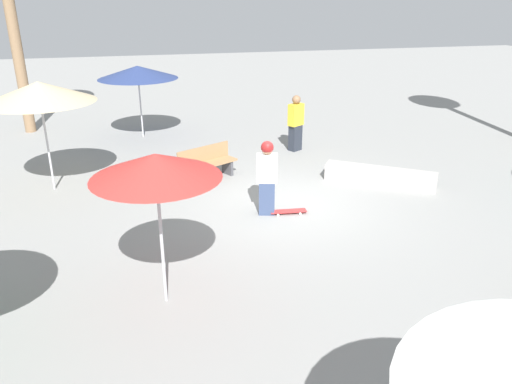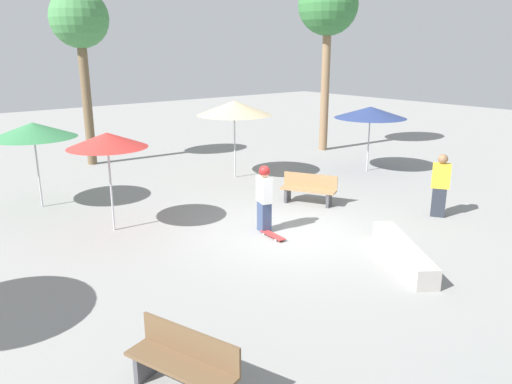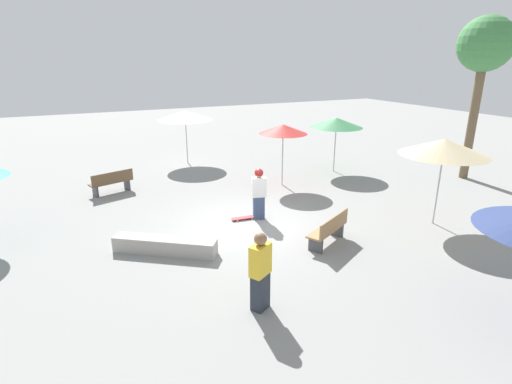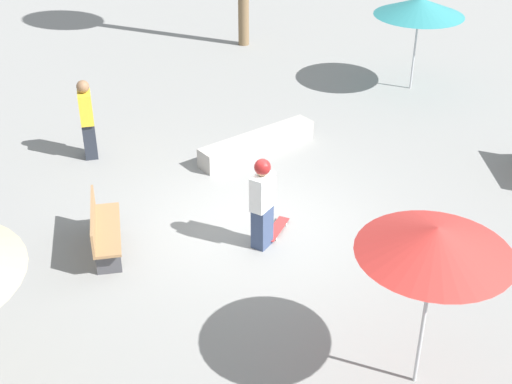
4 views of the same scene
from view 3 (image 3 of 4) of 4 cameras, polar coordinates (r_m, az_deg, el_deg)
name	(u,v)px [view 3 (image 3 of 4)]	position (r m, az deg, el deg)	size (l,w,h in m)	color
ground_plane	(246,226)	(12.25, -1.46, -4.85)	(60.00, 60.00, 0.00)	gray
skater_main	(259,192)	(12.48, 0.41, -0.01)	(0.35, 0.49, 1.65)	#38476B
skateboard	(244,218)	(12.70, -1.73, -3.70)	(0.28, 0.82, 0.07)	red
concrete_ledge	(165,246)	(10.82, -12.89, -7.47)	(1.96, 2.51, 0.42)	#A8A39E
bench_near	(112,182)	(16.00, -19.92, 1.33)	(0.91, 1.66, 0.85)	#47474C
bench_far	(329,230)	(11.12, 10.39, -5.32)	(1.14, 1.62, 0.85)	#47474C
shade_umbrella_green	(336,123)	(18.01, 11.42, 9.69)	(2.30, 2.30, 2.40)	#B7B7BC
shade_umbrella_tan	(444,147)	(12.94, 25.31, 5.82)	(2.54, 2.54, 2.65)	#B7B7BC
shade_umbrella_red	(283,129)	(15.67, 3.90, 8.94)	(1.90, 1.90, 2.44)	#B7B7BC
shade_umbrella_white	(185,115)	(19.42, -10.08, 10.73)	(2.60, 2.60, 2.52)	#B7B7BC
palm_tree_left	(485,49)	(18.68, 29.91, 17.34)	(2.11, 2.11, 6.45)	brown
bystander_watching	(260,272)	(8.09, 0.62, -11.33)	(0.46, 0.53, 1.69)	#282D38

